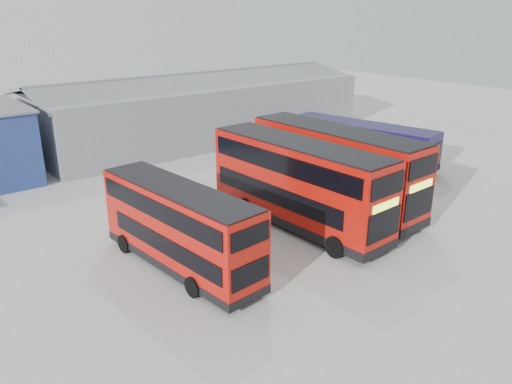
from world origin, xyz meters
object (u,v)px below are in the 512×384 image
object	(u,v)px
double_decker_right	(334,169)
single_decker_blue	(361,144)
maintenance_shed	(198,108)
double_decker_left	(180,229)
double_decker_centre	(298,185)

from	to	relation	value
double_decker_right	single_decker_blue	distance (m)	9.95
maintenance_shed	single_decker_blue	size ratio (longest dim) A/B	2.58
maintenance_shed	double_decker_left	world-z (taller)	maintenance_shed
single_decker_blue	double_decker_right	bearing A→B (deg)	19.77
single_decker_blue	double_decker_left	bearing A→B (deg)	5.83
double_decker_centre	double_decker_right	size ratio (longest dim) A/B	0.98
double_decker_left	single_decker_blue	bearing A→B (deg)	-167.95
maintenance_shed	single_decker_blue	world-z (taller)	maintenance_shed
maintenance_shed	double_decker_left	distance (m)	26.20
double_decker_left	single_decker_blue	distance (m)	20.33
maintenance_shed	double_decker_right	xyz separation A→B (m)	(-3.91, -20.79, -0.20)
double_decker_left	double_decker_centre	xyz separation A→B (m)	(7.45, 0.19, 0.39)
double_decker_centre	single_decker_blue	distance (m)	13.31
double_decker_left	double_decker_right	xyz separation A→B (m)	(10.95, 0.78, 0.44)
double_decker_centre	single_decker_blue	bearing A→B (deg)	23.27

